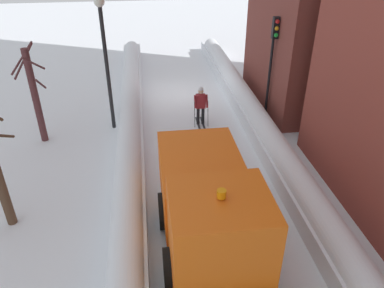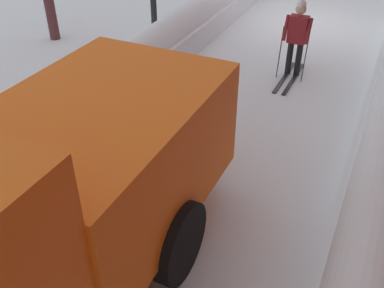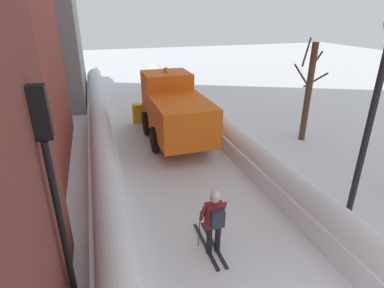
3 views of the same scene
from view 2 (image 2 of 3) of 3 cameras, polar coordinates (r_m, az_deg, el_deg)
ground_plane at (r=6.25m, az=-6.29°, el=-14.03°), size 80.00×80.00×0.00m
plow_truck at (r=4.88m, az=-20.34°, el=-9.07°), size 3.20×5.98×3.12m
skier at (r=10.68m, az=13.57°, el=13.68°), size 0.62×1.80×1.81m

